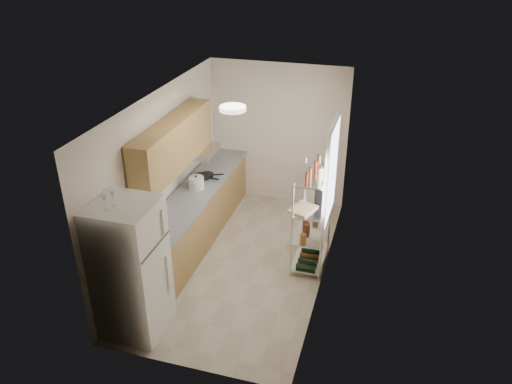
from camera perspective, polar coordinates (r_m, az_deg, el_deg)
room at (r=7.15m, az=-1.70°, el=0.54°), size 2.52×4.42×2.62m
counter_run at (r=8.21m, az=-6.81°, el=-2.59°), size 0.63×3.51×0.90m
upper_cabinets at (r=7.39m, az=-9.37°, el=5.43°), size 0.33×2.20×0.72m
range_hood at (r=8.20m, az=-6.48°, el=4.73°), size 0.50×0.60×0.12m
window at (r=7.11m, az=8.59°, el=2.31°), size 0.06×1.00×1.46m
bakers_rack at (r=7.29m, az=6.58°, el=-0.79°), size 0.45×0.90×1.73m
ceiling_dome at (r=6.40m, az=-2.68°, el=9.53°), size 0.34×0.34×0.05m
refrigerator at (r=6.33m, az=-14.12°, el=-8.53°), size 0.74×0.74×1.81m
wine_glass_a at (r=5.75m, az=-16.91°, el=-1.16°), size 0.07×0.07×0.19m
wine_glass_b at (r=5.80m, az=-16.06°, el=-0.78°), size 0.07×0.07×0.18m
rice_cooker at (r=8.01m, az=-6.83°, el=1.06°), size 0.24×0.24×0.20m
frying_pan_large at (r=8.38m, az=-6.23°, el=1.75°), size 0.30×0.30×0.05m
frying_pan_small at (r=8.43m, az=-5.63°, el=1.95°), size 0.30×0.30×0.05m
cutting_board at (r=7.19m, az=5.38°, el=-1.92°), size 0.41×0.47×0.03m
espresso_machine at (r=7.41m, az=7.64°, el=0.11°), size 0.20×0.27×0.30m
storage_bag at (r=7.72m, az=5.77°, el=-3.09°), size 0.10×0.13×0.14m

